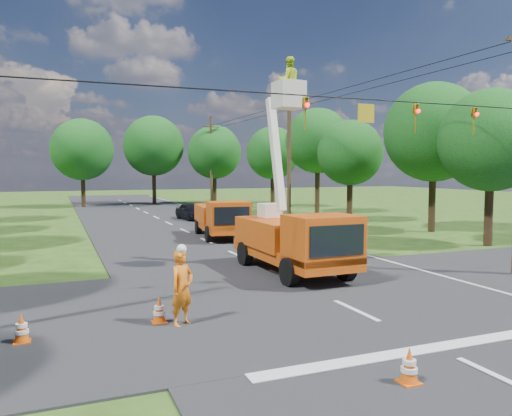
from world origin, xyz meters
name	(u,v)px	position (x,y,z in m)	size (l,w,h in m)	color
ground	(185,231)	(0.00, 20.00, 0.00)	(140.00, 140.00, 0.00)	#294314
road_main	(185,231)	(0.00, 20.00, 0.00)	(12.00, 100.00, 0.06)	black
road_cross	(321,295)	(0.00, 2.00, 0.00)	(56.00, 10.00, 0.07)	black
stop_bar	(435,350)	(0.00, -3.20, 0.00)	(9.00, 0.45, 0.02)	silver
edge_line	(264,228)	(5.60, 20.00, 0.00)	(0.12, 90.00, 0.02)	silver
bucket_truck	(294,228)	(0.72, 5.42, 1.77)	(2.73, 6.61, 8.38)	#CE430E
second_truck	(222,218)	(1.25, 16.07, 1.18)	(2.98, 6.29, 2.27)	#CE430E
ground_worker	(182,288)	(-4.85, 0.63, 0.99)	(0.72, 0.47, 1.98)	orange
distant_car	(191,211)	(2.32, 27.31, 0.68)	(1.60, 3.97, 1.35)	black
traffic_cone_0	(409,366)	(-1.76, -4.46, 0.36)	(0.38, 0.38, 0.71)	#E5530C
traffic_cone_2	(283,260)	(0.74, 6.49, 0.36)	(0.38, 0.38, 0.71)	#E5530C
traffic_cone_3	(272,246)	(1.80, 10.02, 0.36)	(0.38, 0.38, 0.71)	#E5530C
traffic_cone_4	(159,310)	(-5.38, 1.00, 0.36)	(0.38, 0.38, 0.71)	#E5530C
traffic_cone_5	(22,329)	(-8.63, 0.69, 0.36)	(0.38, 0.38, 0.71)	#E5530C
traffic_cone_7	(245,229)	(3.07, 17.02, 0.36)	(0.38, 0.38, 0.71)	#E5530C
pole_right_mid	(289,155)	(8.50, 22.00, 5.11)	(1.80, 0.30, 10.00)	#4C3823
pole_right_far	(211,160)	(8.50, 42.00, 5.11)	(1.80, 0.30, 10.00)	#4C3823
signal_span	(382,113)	(2.23, 1.99, 5.88)	(18.00, 0.29, 1.07)	black
tree_right_a	(491,140)	(13.50, 8.00, 5.56)	(5.40, 5.40, 8.28)	#382616
tree_right_b	(434,132)	(15.00, 14.00, 6.43)	(6.40, 6.40, 9.65)	#382616
tree_right_c	(350,153)	(13.20, 21.00, 5.31)	(5.00, 5.00, 7.83)	#382616
tree_right_d	(318,141)	(14.80, 29.00, 6.68)	(6.00, 6.00, 9.70)	#382616
tree_right_e	(273,153)	(13.80, 37.00, 5.81)	(5.60, 5.60, 8.63)	#382616
tree_far_a	(82,150)	(-5.00, 45.00, 6.19)	(6.60, 6.60, 9.50)	#382616
tree_far_b	(154,146)	(3.00, 47.00, 6.81)	(7.00, 7.00, 10.32)	#382616
tree_far_c	(214,152)	(9.50, 44.00, 6.06)	(6.20, 6.20, 9.18)	#382616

